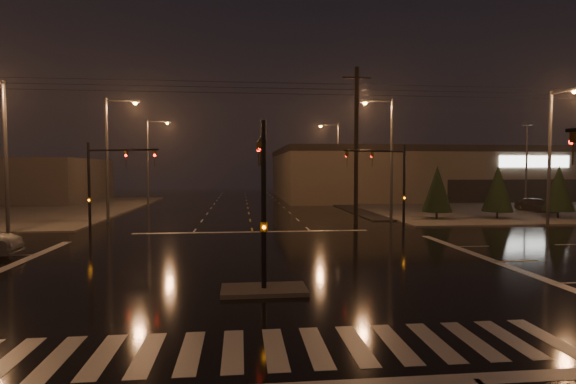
% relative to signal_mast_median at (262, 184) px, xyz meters
% --- Properties ---
extents(ground, '(140.00, 140.00, 0.00)m').
position_rel_signal_mast_median_xyz_m(ground, '(-0.00, 3.07, -3.75)').
color(ground, black).
rests_on(ground, ground).
extents(sidewalk_ne, '(36.00, 36.00, 0.12)m').
position_rel_signal_mast_median_xyz_m(sidewalk_ne, '(30.00, 33.07, -3.69)').
color(sidewalk_ne, '#4E4B45').
rests_on(sidewalk_ne, ground).
extents(median_island, '(3.00, 1.60, 0.15)m').
position_rel_signal_mast_median_xyz_m(median_island, '(-0.00, -0.93, -3.68)').
color(median_island, '#4E4B45').
rests_on(median_island, ground).
extents(crosswalk, '(15.00, 2.60, 0.01)m').
position_rel_signal_mast_median_xyz_m(crosswalk, '(-0.00, -5.93, -3.75)').
color(crosswalk, beige).
rests_on(crosswalk, ground).
extents(stop_bar_far, '(16.00, 0.50, 0.01)m').
position_rel_signal_mast_median_xyz_m(stop_bar_far, '(-0.00, 14.07, -3.75)').
color(stop_bar_far, beige).
rests_on(stop_bar_far, ground).
extents(parking_lot, '(50.00, 24.00, 0.08)m').
position_rel_signal_mast_median_xyz_m(parking_lot, '(35.00, 31.07, -3.71)').
color(parking_lot, black).
rests_on(parking_lot, ground).
extents(retail_building, '(60.20, 28.30, 7.20)m').
position_rel_signal_mast_median_xyz_m(retail_building, '(35.00, 49.06, 0.09)').
color(retail_building, '#716951').
rests_on(retail_building, ground).
extents(signal_mast_median, '(0.25, 4.59, 6.00)m').
position_rel_signal_mast_median_xyz_m(signal_mast_median, '(0.00, 0.00, 0.00)').
color(signal_mast_median, black).
rests_on(signal_mast_median, ground).
extents(signal_mast_ne, '(4.84, 1.86, 6.00)m').
position_rel_signal_mast_median_xyz_m(signal_mast_ne, '(9.50, 13.21, 0.04)').
color(signal_mast_ne, black).
rests_on(signal_mast_ne, ground).
extents(signal_mast_nw, '(4.84, 1.86, 6.00)m').
position_rel_signal_mast_median_xyz_m(signal_mast_nw, '(-9.50, 13.21, 0.04)').
color(signal_mast_nw, black).
rests_on(signal_mast_nw, ground).
extents(streetlight_1, '(2.77, 0.32, 10.00)m').
position_rel_signal_mast_median_xyz_m(streetlight_1, '(-11.18, 21.07, 2.05)').
color(streetlight_1, '#38383A').
rests_on(streetlight_1, ground).
extents(streetlight_2, '(2.77, 0.32, 10.00)m').
position_rel_signal_mast_median_xyz_m(streetlight_2, '(-11.18, 37.07, 2.05)').
color(streetlight_2, '#38383A').
rests_on(streetlight_2, ground).
extents(streetlight_3, '(2.77, 0.32, 10.00)m').
position_rel_signal_mast_median_xyz_m(streetlight_3, '(11.18, 19.07, 2.05)').
color(streetlight_3, '#38383A').
rests_on(streetlight_3, ground).
extents(streetlight_4, '(2.77, 0.32, 10.00)m').
position_rel_signal_mast_median_xyz_m(streetlight_4, '(11.18, 39.07, 2.05)').
color(streetlight_4, '#38383A').
rests_on(streetlight_4, ground).
extents(streetlight_5, '(0.32, 2.77, 10.00)m').
position_rel_signal_mast_median_xyz_m(streetlight_5, '(-16.00, 14.26, 2.05)').
color(streetlight_5, '#38383A').
rests_on(streetlight_5, ground).
extents(streetlight_6, '(0.32, 2.77, 10.00)m').
position_rel_signal_mast_median_xyz_m(streetlight_6, '(22.00, 14.26, 2.05)').
color(streetlight_6, '#38383A').
rests_on(streetlight_6, ground).
extents(utility_pole_1, '(2.20, 0.32, 12.00)m').
position_rel_signal_mast_median_xyz_m(utility_pole_1, '(8.00, 17.07, 2.38)').
color(utility_pole_1, black).
rests_on(utility_pole_1, ground).
extents(conifer_0, '(2.48, 2.48, 4.57)m').
position_rel_signal_mast_median_xyz_m(conifer_0, '(15.68, 19.68, -1.12)').
color(conifer_0, black).
rests_on(conifer_0, ground).
extents(conifer_1, '(2.52, 2.52, 4.64)m').
position_rel_signal_mast_median_xyz_m(conifer_1, '(20.86, 19.31, -1.08)').
color(conifer_1, black).
rests_on(conifer_1, ground).
extents(conifer_2, '(2.50, 2.50, 4.61)m').
position_rel_signal_mast_median_xyz_m(conifer_2, '(26.26, 19.11, -1.10)').
color(conifer_2, black).
rests_on(conifer_2, ground).
extents(car_parked, '(1.96, 4.48, 1.50)m').
position_rel_signal_mast_median_xyz_m(car_parked, '(28.17, 24.88, -3.00)').
color(car_parked, black).
rests_on(car_parked, ground).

